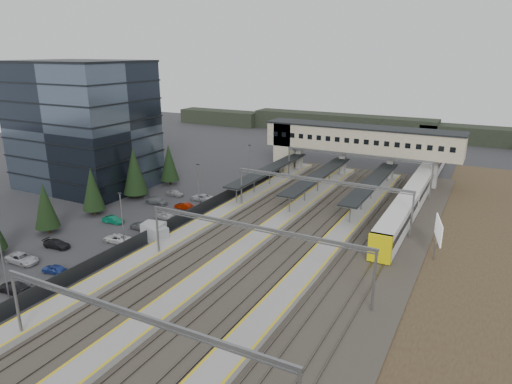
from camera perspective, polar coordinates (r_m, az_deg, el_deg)
The scene contains 15 objects.
ground at distance 66.56m, azimuth -6.28°, elevation -5.87°, with size 220.00×220.00×0.00m, color #2B2B2D.
office_building at distance 95.35m, azimuth -20.78°, elevation 7.83°, with size 24.30×18.30×24.30m.
conifer_row at distance 76.40m, azimuth -21.91°, elevation -0.12°, with size 4.42×49.82×9.50m.
car_park at distance 69.21m, azimuth -18.80°, elevation -5.27°, with size 10.57×44.56×1.28m.
lampposts at distance 70.49m, azimuth -11.24°, elevation -1.00°, with size 0.50×53.25×8.07m.
fence at distance 73.49m, azimuth -8.35°, elevation -2.83°, with size 0.08×90.00×2.00m.
relay_cabin_near at distance 67.14m, azimuth -12.65°, elevation -4.81°, with size 3.39×2.72×2.55m.
relay_cabin_far at distance 65.94m, azimuth -12.17°, elevation -5.30°, with size 3.00×2.70×2.33m.
rail_corridor at distance 66.21m, azimuth 2.92°, elevation -5.64°, with size 34.00×90.00×0.92m.
canopies at distance 85.19m, azimuth 7.78°, elevation 2.07°, with size 23.10×30.00×3.28m.
footbridge at distance 98.00m, azimuth 11.32°, elevation 6.31°, with size 40.40×6.40×11.20m.
gantries at distance 61.45m, azimuth 4.46°, elevation -1.82°, with size 28.40×62.28×7.17m.
train at distance 88.49m, azimuth 19.72°, elevation 0.57°, with size 2.97×62.16×3.74m.
billboard at distance 65.22m, azimuth 21.85°, elevation -4.56°, with size 1.49×5.55×4.77m.
treeline_far at distance 144.99m, azimuth 23.22°, elevation 6.75°, with size 170.00×19.00×7.00m.
Camera 1 is at (34.70, -50.44, 26.10)m, focal length 32.00 mm.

